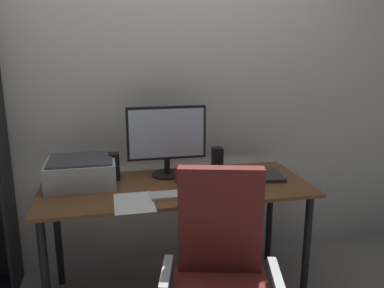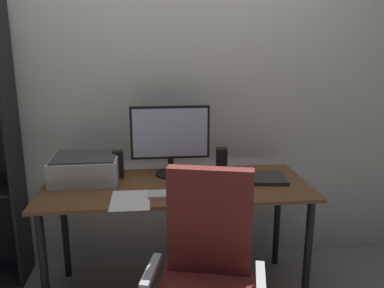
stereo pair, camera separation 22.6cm
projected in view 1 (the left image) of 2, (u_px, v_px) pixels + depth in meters
back_wall at (163, 84)px, 2.69m from camera, size 6.40×0.10×2.60m
desk at (176, 198)px, 2.37m from camera, size 1.60×0.67×0.74m
monitor at (167, 137)px, 2.46m from camera, size 0.50×0.20×0.45m
keyboard at (177, 195)px, 2.17m from camera, size 0.29×0.11×0.02m
mouse at (214, 189)px, 2.23m from camera, size 0.07×0.10×0.03m
coffee_mug at (182, 174)px, 2.39m from camera, size 0.10×0.08×0.10m
laptop at (257, 176)px, 2.48m from camera, size 0.35×0.27×0.02m
speaker_left at (114, 166)px, 2.43m from camera, size 0.06×0.07×0.17m
speaker_right at (217, 160)px, 2.56m from camera, size 0.06×0.07×0.17m
printer at (81, 172)px, 2.34m from camera, size 0.40×0.34×0.16m
paper_sheet at (134, 203)px, 2.08m from camera, size 0.21×0.30×0.00m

